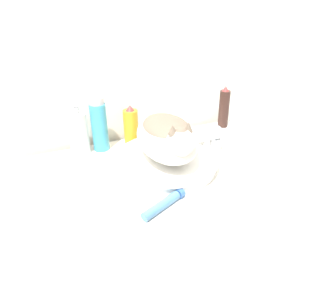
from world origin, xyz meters
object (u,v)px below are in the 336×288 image
at_px(mouthwash_bottle, 99,125).
at_px(faucet, 213,137).
at_px(hairspray_can_black, 224,108).
at_px(cat, 168,136).
at_px(spray_bottle_trigger, 131,126).
at_px(cream_tube, 164,204).
at_px(soap_pump_bottle, 79,133).

bearing_deg(mouthwash_bottle, faucet, -27.44).
xyz_separation_m(faucet, hairspray_can_black, (0.18, 0.20, 0.02)).
xyz_separation_m(faucet, mouthwash_bottle, (-0.39, 0.20, 0.04)).
height_order(cat, faucet, cat).
relative_size(spray_bottle_trigger, hairspray_can_black, 0.86).
bearing_deg(cat, spray_bottle_trigger, -163.02).
relative_size(faucet, spray_bottle_trigger, 0.81).
distance_m(spray_bottle_trigger, hairspray_can_black, 0.44).
height_order(faucet, mouthwash_bottle, mouthwash_bottle).
bearing_deg(faucet, mouthwash_bottle, -35.02).
bearing_deg(cream_tube, spray_bottle_trigger, 84.81).
distance_m(faucet, hairspray_can_black, 0.27).
height_order(faucet, cream_tube, faucet).
relative_size(cat, cream_tube, 2.13).
bearing_deg(cream_tube, hairspray_can_black, 42.19).
height_order(mouthwash_bottle, cream_tube, mouthwash_bottle).
xyz_separation_m(faucet, spray_bottle_trigger, (-0.27, 0.20, 0.01)).
bearing_deg(spray_bottle_trigger, soap_pump_bottle, -180.00).
bearing_deg(hairspray_can_black, cat, -148.12).
height_order(soap_pump_bottle, cream_tube, soap_pump_bottle).
bearing_deg(hairspray_can_black, spray_bottle_trigger, 180.00).
distance_m(cat, cream_tube, 0.25).
xyz_separation_m(soap_pump_bottle, cream_tube, (0.17, -0.44, -0.07)).
bearing_deg(mouthwash_bottle, hairspray_can_black, 0.00).
relative_size(spray_bottle_trigger, cream_tube, 1.08).
xyz_separation_m(hairspray_can_black, mouthwash_bottle, (-0.57, 0.00, 0.01)).
xyz_separation_m(mouthwash_bottle, cream_tube, (0.09, -0.44, -0.09)).
relative_size(soap_pump_bottle, cream_tube, 1.29).
distance_m(faucet, mouthwash_bottle, 0.44).
xyz_separation_m(cat, spray_bottle_trigger, (-0.06, 0.24, -0.05)).
relative_size(hairspray_can_black, cream_tube, 1.25).
bearing_deg(cat, faucet, 103.21).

